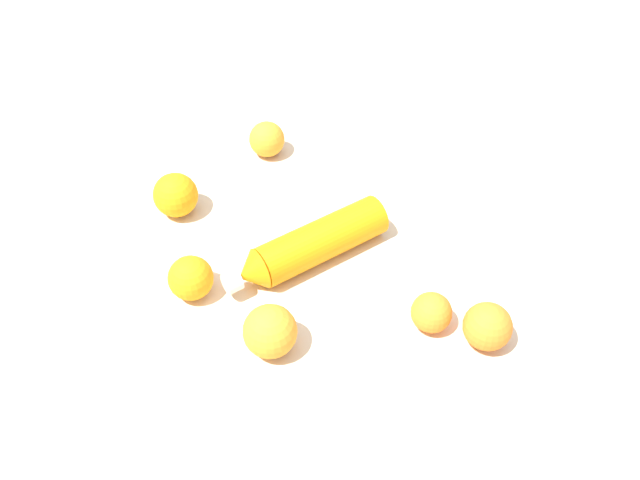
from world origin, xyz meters
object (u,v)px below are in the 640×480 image
water_bottle (309,245)px  orange_3 (191,278)px  orange_2 (487,326)px  orange_4 (431,312)px  orange_5 (176,195)px  orange_1 (270,331)px  orange_0 (267,139)px

water_bottle → orange_3: size_ratio=3.69×
orange_2 → orange_4: size_ratio=1.16×
water_bottle → orange_3: (0.19, 0.09, 0.00)m
orange_3 → orange_4: bearing=173.3°
orange_2 → orange_5: 0.59m
orange_4 → orange_5: (0.45, -0.24, 0.01)m
orange_1 → orange_2: size_ratio=1.10×
orange_1 → orange_3: 0.17m
water_bottle → orange_5: bearing=-60.1°
orange_3 → water_bottle: bearing=-155.3°
orange_1 → orange_3: bearing=-35.7°
orange_0 → orange_5: 0.23m
water_bottle → orange_1: bearing=39.7°
orange_0 → orange_5: orange_5 is taller
orange_2 → orange_1: bearing=5.2°
water_bottle → orange_0: orange_0 is taller
orange_1 → orange_3: (0.14, -0.10, -0.00)m
orange_2 → orange_0: bearing=-49.3°
water_bottle → orange_0: 0.31m
orange_1 → orange_2: 0.33m
orange_0 → water_bottle: bearing=109.8°
water_bottle → orange_0: (0.10, -0.29, 0.00)m
orange_3 → orange_5: bearing=-71.2°
orange_2 → orange_5: (0.53, -0.26, 0.00)m
water_bottle → orange_3: orange_3 is taller
orange_1 → orange_4: 0.25m
water_bottle → orange_5: 0.27m
water_bottle → orange_4: (-0.20, 0.13, -0.00)m
orange_3 → orange_1: bearing=144.3°
orange_4 → orange_5: orange_5 is taller
orange_1 → orange_3: size_ratio=1.12×
orange_3 → orange_5: (0.07, -0.19, 0.00)m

